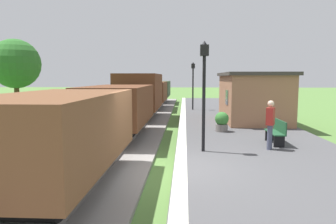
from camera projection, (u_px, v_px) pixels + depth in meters
name	position (u px, v px, depth m)	size (l,w,h in m)	color
ground_plane	(166.00, 176.00, 8.72)	(160.00, 160.00, 0.00)	#517A38
platform_slab	(283.00, 173.00, 8.54)	(6.00, 60.00, 0.25)	#4C4C4F
platform_edge_stripe	(181.00, 167.00, 8.67)	(0.36, 60.00, 0.01)	silver
track_ballast	(82.00, 172.00, 8.84)	(3.80, 60.00, 0.12)	gray
rail_near	(107.00, 168.00, 8.79)	(0.07, 60.00, 0.14)	slate
rail_far	(57.00, 168.00, 8.86)	(0.07, 60.00, 0.14)	slate
freight_train	(140.00, 97.00, 20.21)	(2.50, 32.60, 2.72)	brown
station_hut	(252.00, 97.00, 17.89)	(3.50, 5.80, 2.78)	#9E6B4C
bench_near_hut	(277.00, 131.00, 11.72)	(0.42, 1.50, 0.91)	#1E4C2D
bench_down_platform	(233.00, 106.00, 22.51)	(0.42, 1.50, 0.91)	#1E4C2D
person_waiting	(270.00, 123.00, 10.78)	(0.38, 0.45, 1.71)	#474C66
potted_planter	(222.00, 121.00, 14.43)	(0.64, 0.64, 0.92)	slate
lamp_post_near	(204.00, 76.00, 10.32)	(0.28, 0.28, 3.70)	black
lamp_post_far	(193.00, 77.00, 24.14)	(0.28, 0.28, 3.70)	black
tree_trackside_far	(15.00, 64.00, 17.71)	(2.80, 2.80, 4.93)	#4C3823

